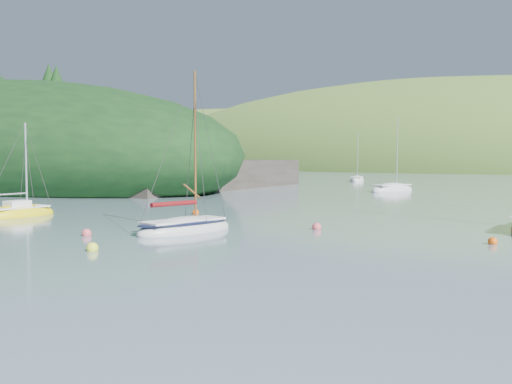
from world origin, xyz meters
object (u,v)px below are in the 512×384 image
Objects in this scene: sailboat_yellow at (19,214)px; distant_sloop_a at (392,190)px; daysailer_white at (185,228)px; distant_sloop_c at (357,180)px.

distant_sloop_a is at bearing 75.67° from sailboat_yellow.
sailboat_yellow is (-14.22, -1.34, -0.04)m from daysailer_white.
daysailer_white is at bearing -66.39° from distant_sloop_a.
sailboat_yellow is 0.73× the size of distant_sloop_a.
daysailer_white is 65.78m from distant_sloop_c.
distant_sloop_c is (-9.20, 62.81, -0.01)m from sailboat_yellow.
sailboat_yellow is at bearing -168.85° from daysailer_white.
distant_sloop_c is at bearing 116.64° from daysailer_white.
daysailer_white is at bearing -91.17° from distant_sloop_c.
distant_sloop_a reaches higher than daysailer_white.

